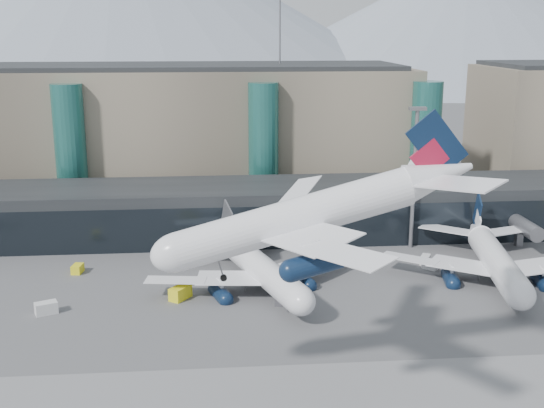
% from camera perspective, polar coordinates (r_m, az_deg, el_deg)
% --- Properties ---
extents(ground, '(900.00, 900.00, 0.00)m').
position_cam_1_polar(ground, '(78.56, -0.29, -15.13)').
color(ground, '#515154').
rests_on(ground, ground).
extents(concourse, '(170.00, 27.00, 10.00)m').
position_cam_1_polar(concourse, '(130.39, -2.37, -0.57)').
color(concourse, black).
rests_on(concourse, ground).
extents(terminal_main, '(130.00, 30.00, 31.00)m').
position_cam_1_polar(terminal_main, '(160.97, -11.92, 5.82)').
color(terminal_main, gray).
rests_on(terminal_main, ground).
extents(teal_towers, '(116.40, 19.40, 46.00)m').
position_cam_1_polar(teal_towers, '(144.54, -8.67, 4.44)').
color(teal_towers, '#256861').
rests_on(teal_towers, ground).
extents(mountain_ridge, '(910.00, 400.00, 110.00)m').
position_cam_1_polar(mountain_ridge, '(448.64, -2.30, 15.36)').
color(mountain_ridge, gray).
rests_on(mountain_ridge, ground).
extents(lightmast_mid, '(3.00, 1.20, 25.60)m').
position_cam_1_polar(lightmast_mid, '(123.82, 11.83, 2.81)').
color(lightmast_mid, slate).
rests_on(lightmast_mid, ground).
extents(hero_jet, '(34.45, 35.39, 11.40)m').
position_cam_1_polar(hero_jet, '(68.74, 4.49, 0.14)').
color(hero_jet, white).
rests_on(hero_jet, ground).
extents(jet_parked_mid, '(34.85, 36.80, 11.82)m').
position_cam_1_polar(jet_parked_mid, '(106.36, -1.51, -4.36)').
color(jet_parked_mid, white).
rests_on(jet_parked_mid, ground).
extents(jet_parked_right, '(37.10, 37.55, 12.13)m').
position_cam_1_polar(jet_parked_right, '(115.14, 18.00, -3.55)').
color(jet_parked_right, white).
rests_on(jet_parked_right, ground).
extents(veh_a, '(3.43, 2.75, 1.69)m').
position_cam_1_polar(veh_a, '(101.56, -18.37, -8.26)').
color(veh_a, silver).
rests_on(veh_a, ground).
extents(veh_b, '(1.86, 2.64, 1.40)m').
position_cam_1_polar(veh_b, '(116.29, -15.96, -5.23)').
color(veh_b, yellow).
rests_on(veh_b, ground).
extents(veh_c, '(3.49, 2.27, 1.80)m').
position_cam_1_polar(veh_c, '(99.34, 1.19, -7.96)').
color(veh_c, '#48474C').
rests_on(veh_c, ground).
extents(veh_d, '(2.46, 2.94, 1.48)m').
position_cam_1_polar(veh_d, '(118.93, 12.70, -4.56)').
color(veh_d, silver).
rests_on(veh_d, ground).
extents(veh_g, '(2.79, 2.68, 1.43)m').
position_cam_1_polar(veh_g, '(116.64, 13.09, -4.98)').
color(veh_g, silver).
rests_on(veh_g, ground).
extents(veh_h, '(3.51, 3.90, 1.92)m').
position_cam_1_polar(veh_h, '(102.34, -7.67, -7.37)').
color(veh_h, yellow).
rests_on(veh_h, ground).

